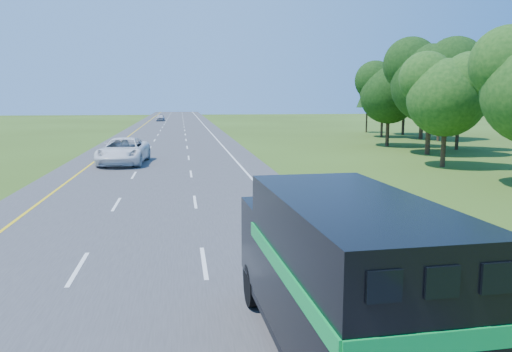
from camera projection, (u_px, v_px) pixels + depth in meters
name	position (u px, v px, depth m)	size (l,w,h in m)	color
road	(169.00, 145.00, 52.90)	(15.00, 260.00, 0.04)	#38383A
lane_markings	(169.00, 145.00, 52.90)	(11.15, 260.00, 0.01)	yellow
horse_truck	(337.00, 276.00, 8.94)	(2.61, 7.54, 3.30)	black
white_suv	(124.00, 151.00, 37.63)	(3.22, 6.98, 1.94)	white
far_car	(160.00, 118.00, 107.96)	(1.70, 4.24, 1.44)	#B4B4BB
delineator	(430.00, 246.00, 14.80)	(0.09, 0.05, 1.12)	#DD410B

